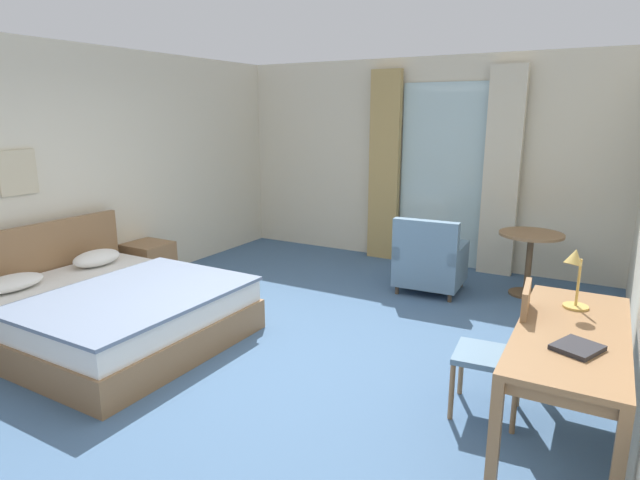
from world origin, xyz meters
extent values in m
cube|color=#426084|center=(0.00, 0.00, -0.05)|extent=(5.97, 7.83, 0.10)
cube|color=beige|center=(0.00, 3.65, 1.39)|extent=(5.57, 0.12, 2.77)
cube|color=beige|center=(-2.72, 0.00, 1.39)|extent=(0.12, 7.43, 2.77)
cube|color=silver|center=(0.36, 3.57, 1.22)|extent=(1.15, 0.02, 2.44)
cube|color=tan|center=(-0.43, 3.47, 1.31)|extent=(0.43, 0.10, 2.62)
cube|color=beige|center=(1.15, 3.47, 1.31)|extent=(0.44, 0.10, 2.62)
cube|color=olive|center=(-1.47, -0.40, 0.14)|extent=(2.10, 1.90, 0.28)
cube|color=white|center=(-1.47, -0.40, 0.39)|extent=(2.04, 1.84, 0.21)
cube|color=olive|center=(-2.54, -0.39, 0.49)|extent=(0.08, 1.92, 0.97)
cube|color=slate|center=(-1.12, -0.41, 0.50)|extent=(1.39, 1.88, 0.03)
ellipsoid|color=white|center=(-2.22, -0.85, 0.55)|extent=(0.37, 0.58, 0.13)
ellipsoid|color=white|center=(-2.22, 0.05, 0.57)|extent=(0.33, 0.52, 0.16)
cube|color=olive|center=(-2.40, 0.91, 0.26)|extent=(0.49, 0.47, 0.52)
cube|color=brown|center=(-2.40, 0.67, 0.37)|extent=(0.42, 0.01, 0.13)
cube|color=olive|center=(2.30, -0.08, 0.76)|extent=(0.64, 1.60, 0.04)
cube|color=olive|center=(2.30, -0.08, 0.70)|extent=(0.59, 1.52, 0.08)
cube|color=olive|center=(2.59, -0.84, 0.37)|extent=(0.06, 0.06, 0.74)
cube|color=olive|center=(2.57, 0.69, 0.37)|extent=(0.06, 0.06, 0.74)
cube|color=olive|center=(2.03, -0.85, 0.37)|extent=(0.06, 0.06, 0.74)
cube|color=olive|center=(2.01, 0.68, 0.37)|extent=(0.06, 0.06, 0.74)
cube|color=slate|center=(1.80, 0.06, 0.43)|extent=(0.48, 0.44, 0.04)
cube|color=olive|center=(2.00, 0.07, 0.71)|extent=(0.07, 0.39, 0.52)
cylinder|color=olive|center=(1.58, 0.22, 0.20)|extent=(0.04, 0.04, 0.41)
cylinder|color=olive|center=(1.62, -0.14, 0.20)|extent=(0.04, 0.04, 0.41)
cylinder|color=olive|center=(1.99, 0.26, 0.20)|extent=(0.04, 0.04, 0.41)
cylinder|color=olive|center=(2.02, -0.11, 0.20)|extent=(0.04, 0.04, 0.41)
cylinder|color=tan|center=(2.28, 0.34, 0.79)|extent=(0.16, 0.16, 0.02)
cylinder|color=tan|center=(2.28, 0.34, 0.96)|extent=(0.02, 0.02, 0.32)
cone|color=tan|center=(2.25, 0.25, 1.15)|extent=(0.13, 0.14, 0.14)
cube|color=#232328|center=(2.35, -0.37, 0.79)|extent=(0.29, 0.31, 0.03)
cube|color=slate|center=(0.64, 2.40, 0.26)|extent=(0.77, 0.74, 0.31)
cube|color=slate|center=(0.65, 2.10, 0.66)|extent=(0.74, 0.16, 0.48)
cube|color=slate|center=(0.95, 2.41, 0.49)|extent=(0.14, 0.71, 0.16)
cube|color=slate|center=(0.32, 2.38, 0.49)|extent=(0.14, 0.71, 0.16)
cylinder|color=#4C3D2D|center=(0.93, 2.70, 0.05)|extent=(0.04, 0.04, 0.10)
cylinder|color=#4C3D2D|center=(0.32, 2.67, 0.05)|extent=(0.04, 0.04, 0.10)
cylinder|color=#4C3D2D|center=(0.96, 2.12, 0.05)|extent=(0.04, 0.04, 0.10)
cylinder|color=#4C3D2D|center=(0.35, 2.09, 0.05)|extent=(0.04, 0.04, 0.10)
cylinder|color=olive|center=(1.65, 2.80, 0.71)|extent=(0.70, 0.70, 0.03)
cylinder|color=brown|center=(1.65, 2.80, 0.35)|extent=(0.07, 0.07, 0.70)
cylinder|color=brown|center=(1.65, 2.80, 0.01)|extent=(0.39, 0.39, 0.02)
cube|color=beige|center=(-2.64, -0.40, 1.48)|extent=(0.03, 0.38, 0.43)
camera|label=1|loc=(2.43, -3.39, 2.05)|focal=29.53mm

